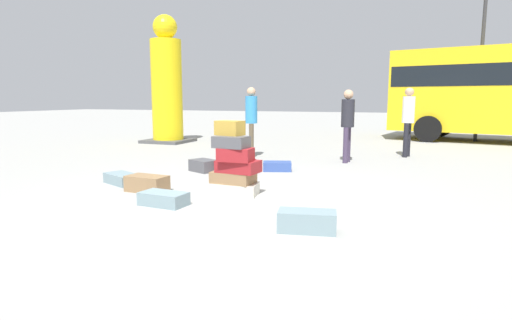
{
  "coord_description": "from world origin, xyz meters",
  "views": [
    {
      "loc": [
        2.49,
        -5.75,
        1.49
      ],
      "look_at": [
        -0.08,
        0.99,
        0.42
      ],
      "focal_mm": 29.21,
      "sensor_mm": 36.0,
      "label": 1
    }
  ],
  "objects": [
    {
      "name": "person_tourist_with_camera",
      "position": [
        2.33,
        5.55,
        1.05
      ],
      "size": [
        0.3,
        0.33,
        1.76
      ],
      "rotation": [
        0.0,
        0.0,
        -1.84
      ],
      "color": "black",
      "rests_on": "ground"
    },
    {
      "name": "suitcase_slate_foreground_near",
      "position": [
        -0.76,
        -0.87,
        0.09
      ],
      "size": [
        0.69,
        0.41,
        0.18
      ],
      "primitive_type": "cube",
      "rotation": [
        0.0,
        0.0,
        -0.08
      ],
      "color": "gray",
      "rests_on": "ground"
    },
    {
      "name": "ground_plane",
      "position": [
        0.0,
        0.0,
        0.0
      ],
      "size": [
        80.0,
        80.0,
        0.0
      ],
      "primitive_type": "plane",
      "color": "#9E9E99"
    },
    {
      "name": "suitcase_brown_right_side",
      "position": [
        -1.5,
        -0.21,
        0.13
      ],
      "size": [
        0.68,
        0.4,
        0.26
      ],
      "primitive_type": "cube",
      "rotation": [
        0.0,
        0.0,
        -0.06
      ],
      "color": "olive",
      "rests_on": "ground"
    },
    {
      "name": "suitcase_slate_upright_blue",
      "position": [
        1.41,
        -1.29,
        0.12
      ],
      "size": [
        0.7,
        0.43,
        0.24
      ],
      "primitive_type": "cube",
      "rotation": [
        0.0,
        0.0,
        0.19
      ],
      "color": "gray",
      "rests_on": "ground"
    },
    {
      "name": "suitcase_tower",
      "position": [
        -0.08,
        0.06,
        0.47
      ],
      "size": [
        0.76,
        0.54,
        1.15
      ],
      "color": "beige",
      "rests_on": "ground"
    },
    {
      "name": "yellow_dummy_statue",
      "position": [
        -5.37,
        6.46,
        1.88
      ],
      "size": [
        1.44,
        1.44,
        4.22
      ],
      "color": "yellow",
      "rests_on": "ground"
    },
    {
      "name": "suitcase_charcoal_foreground_far",
      "position": [
        -1.53,
        1.77,
        0.12
      ],
      "size": [
        0.65,
        0.58,
        0.24
      ],
      "primitive_type": "cube",
      "rotation": [
        0.0,
        0.0,
        -0.43
      ],
      "color": "#4C4C51",
      "rests_on": "ground"
    },
    {
      "name": "suitcase_slate_white_trunk",
      "position": [
        -2.28,
        0.14,
        0.09
      ],
      "size": [
        0.79,
        0.62,
        0.18
      ],
      "primitive_type": "cube",
      "rotation": [
        0.0,
        0.0,
        -0.41
      ],
      "color": "gray",
      "rests_on": "ground"
    },
    {
      "name": "suitcase_navy_left_side",
      "position": [
        -0.13,
        2.38,
        0.09
      ],
      "size": [
        0.66,
        0.53,
        0.19
      ],
      "primitive_type": "cube",
      "rotation": [
        0.0,
        0.0,
        0.32
      ],
      "color": "#334F99",
      "rests_on": "ground"
    },
    {
      "name": "person_bearded_onlooker",
      "position": [
        1.04,
        4.04,
        1.01
      ],
      "size": [
        0.3,
        0.34,
        1.69
      ],
      "rotation": [
        0.0,
        0.0,
        -1.67
      ],
      "color": "#3F334C",
      "rests_on": "ground"
    },
    {
      "name": "suitcase_maroon_behind_tower",
      "position": [
        -0.77,
        1.78,
        0.14
      ],
      "size": [
        0.73,
        0.46,
        0.28
      ],
      "primitive_type": "cube",
      "rotation": [
        0.0,
        0.0,
        0.16
      ],
      "color": "maroon",
      "rests_on": "ground"
    },
    {
      "name": "person_passerby_in_red",
      "position": [
        -1.37,
        4.06,
        1.06
      ],
      "size": [
        0.3,
        0.32,
        1.77
      ],
      "rotation": [
        0.0,
        0.0,
        -1.19
      ],
      "color": "brown",
      "rests_on": "ground"
    },
    {
      "name": "lamp_post",
      "position": [
        4.5,
        10.54,
        4.59
      ],
      "size": [
        0.36,
        0.36,
        7.19
      ],
      "color": "#333338",
      "rests_on": "ground"
    }
  ]
}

